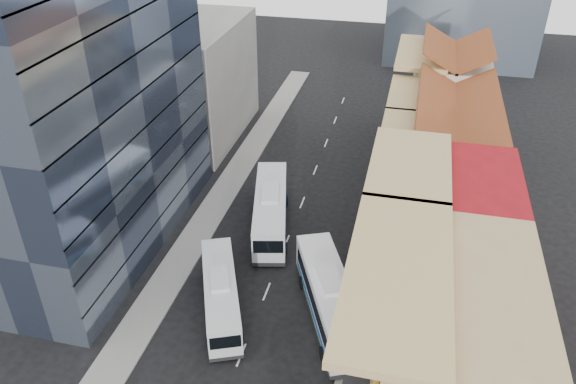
% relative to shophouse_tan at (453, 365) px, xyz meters
% --- Properties ---
extents(sidewalk_right, '(3.00, 90.00, 0.15)m').
position_rel_shophouse_tan_xyz_m(sidewalk_right, '(-5.50, 17.00, -5.92)').
color(sidewalk_right, slate).
rests_on(sidewalk_right, ground).
extents(sidewalk_left, '(3.00, 90.00, 0.15)m').
position_rel_shophouse_tan_xyz_m(sidewalk_left, '(-22.50, 17.00, -5.92)').
color(sidewalk_left, slate).
rests_on(sidewalk_left, ground).
extents(shophouse_tan, '(8.00, 14.00, 12.00)m').
position_rel_shophouse_tan_xyz_m(shophouse_tan, '(0.00, 0.00, 0.00)').
color(shophouse_tan, tan).
rests_on(shophouse_tan, ground).
extents(shophouse_red, '(8.00, 10.00, 12.00)m').
position_rel_shophouse_tan_xyz_m(shophouse_red, '(0.00, 12.00, 0.00)').
color(shophouse_red, maroon).
rests_on(shophouse_red, ground).
extents(shophouse_cream_near, '(8.00, 9.00, 10.00)m').
position_rel_shophouse_tan_xyz_m(shophouse_cream_near, '(0.00, 21.50, -1.00)').
color(shophouse_cream_near, beige).
rests_on(shophouse_cream_near, ground).
extents(shophouse_cream_mid, '(8.00, 9.00, 10.00)m').
position_rel_shophouse_tan_xyz_m(shophouse_cream_mid, '(0.00, 30.50, -1.00)').
color(shophouse_cream_mid, beige).
rests_on(shophouse_cream_mid, ground).
extents(shophouse_cream_far, '(8.00, 12.00, 11.00)m').
position_rel_shophouse_tan_xyz_m(shophouse_cream_far, '(0.00, 41.00, -0.50)').
color(shophouse_cream_far, beige).
rests_on(shophouse_cream_far, ground).
extents(office_tower, '(12.00, 26.00, 30.00)m').
position_rel_shophouse_tan_xyz_m(office_tower, '(-31.00, 14.00, 9.00)').
color(office_tower, '#374158').
rests_on(office_tower, ground).
extents(office_block_far, '(10.00, 18.00, 14.00)m').
position_rel_shophouse_tan_xyz_m(office_block_far, '(-30.00, 37.00, 1.00)').
color(office_block_far, gray).
rests_on(office_block_far, ground).
extents(bus_left_near, '(6.55, 10.99, 3.48)m').
position_rel_shophouse_tan_xyz_m(bus_left_near, '(-16.87, 7.05, -4.26)').
color(bus_left_near, silver).
rests_on(bus_left_near, ground).
extents(bus_left_far, '(5.82, 13.10, 4.09)m').
position_rel_shophouse_tan_xyz_m(bus_left_far, '(-16.04, 19.01, -3.95)').
color(bus_left_far, silver).
rests_on(bus_left_far, ground).
extents(bus_right, '(7.64, 12.62, 4.00)m').
position_rel_shophouse_tan_xyz_m(bus_right, '(-8.50, 8.28, -4.00)').
color(bus_right, white).
rests_on(bus_right, ground).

